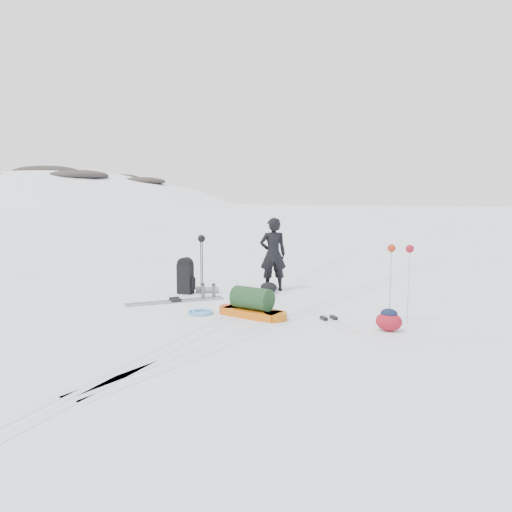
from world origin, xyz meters
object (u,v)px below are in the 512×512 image
Objects in this scene: pulk_sled at (252,305)px; skier at (273,254)px; expedition_rucksack at (188,277)px; ski_poles_black at (202,246)px.

skier is at bearing 113.86° from pulk_sled.
ski_poles_black is at bearing -1.87° from expedition_rucksack.
pulk_sled is 1.77× the size of expedition_rucksack.
expedition_rucksack is 0.62× the size of ski_poles_black.
expedition_rucksack is at bearing 0.94° from skier.
skier is at bearing 19.93° from ski_poles_black.
ski_poles_black reaches higher than expedition_rucksack.
ski_poles_black is (-1.84, 1.25, 0.84)m from pulk_sled.
pulk_sled is at bearing -36.94° from expedition_rucksack.
ski_poles_black is (0.33, 0.03, 0.68)m from expedition_rucksack.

